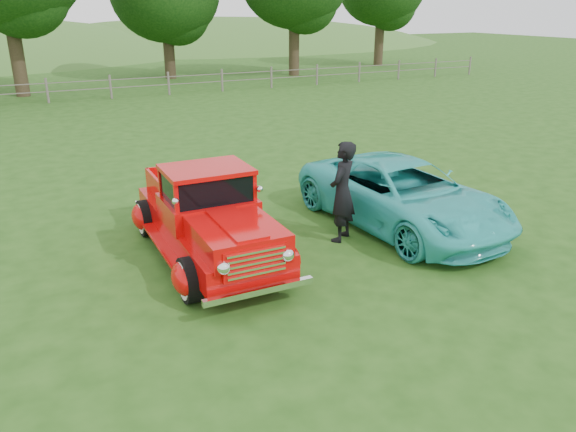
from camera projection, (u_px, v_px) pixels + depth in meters
name	position (u px, v px, depth m)	size (l,w,h in m)	color
ground	(329.00, 268.00, 10.24)	(140.00, 140.00, 0.00)	#1F4713
distant_hills	(14.00, 95.00, 60.00)	(116.00, 60.00, 18.00)	#3A6425
fence_line	(111.00, 87.00, 28.47)	(48.00, 0.12, 1.20)	#665D56
red_pickup	(208.00, 217.00, 10.44)	(2.24, 4.99, 1.78)	black
teal_sedan	(403.00, 195.00, 11.94)	(2.38, 5.15, 1.43)	#2FBCB7
man	(342.00, 192.00, 11.14)	(0.75, 0.49, 2.04)	black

